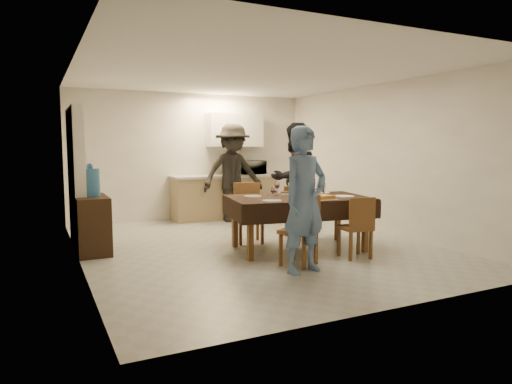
% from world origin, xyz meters
% --- Properties ---
extents(floor, '(5.00, 6.00, 0.02)m').
position_xyz_m(floor, '(0.00, 0.00, 0.00)').
color(floor, '#A0A09C').
rests_on(floor, ground).
extents(ceiling, '(5.00, 6.00, 0.02)m').
position_xyz_m(ceiling, '(0.00, 0.00, 2.60)').
color(ceiling, white).
rests_on(ceiling, wall_back).
extents(wall_back, '(5.00, 0.02, 2.60)m').
position_xyz_m(wall_back, '(0.00, 3.00, 1.30)').
color(wall_back, white).
rests_on(wall_back, floor).
extents(wall_front, '(5.00, 0.02, 2.60)m').
position_xyz_m(wall_front, '(0.00, -3.00, 1.30)').
color(wall_front, white).
rests_on(wall_front, floor).
extents(wall_left, '(0.02, 6.00, 2.60)m').
position_xyz_m(wall_left, '(-2.50, 0.00, 1.30)').
color(wall_left, white).
rests_on(wall_left, floor).
extents(wall_right, '(0.02, 6.00, 2.60)m').
position_xyz_m(wall_right, '(2.50, 0.00, 1.30)').
color(wall_right, white).
rests_on(wall_right, floor).
extents(stub_partition, '(0.15, 1.40, 2.10)m').
position_xyz_m(stub_partition, '(-2.42, 1.20, 1.05)').
color(stub_partition, white).
rests_on(stub_partition, floor).
extents(kitchen_base_cabinet, '(2.20, 0.60, 0.86)m').
position_xyz_m(kitchen_base_cabinet, '(0.60, 2.68, 0.43)').
color(kitchen_base_cabinet, tan).
rests_on(kitchen_base_cabinet, floor).
extents(kitchen_worktop, '(2.24, 0.64, 0.05)m').
position_xyz_m(kitchen_worktop, '(0.60, 2.68, 0.89)').
color(kitchen_worktop, '#AFB0AA').
rests_on(kitchen_worktop, kitchen_base_cabinet).
extents(upper_cabinet, '(1.20, 0.34, 0.70)m').
position_xyz_m(upper_cabinet, '(0.90, 2.82, 1.85)').
color(upper_cabinet, silver).
rests_on(upper_cabinet, wall_back).
extents(dining_table, '(2.18, 1.49, 0.78)m').
position_xyz_m(dining_table, '(0.48, -0.50, 0.75)').
color(dining_table, black).
rests_on(dining_table, floor).
extents(chair_near_left, '(0.57, 0.59, 0.49)m').
position_xyz_m(chair_near_left, '(0.03, -1.33, 0.56)').
color(chair_near_left, brown).
rests_on(chair_near_left, floor).
extents(chair_near_right, '(0.43, 0.43, 0.46)m').
position_xyz_m(chair_near_right, '(0.93, -1.33, 0.52)').
color(chair_near_right, brown).
rests_on(chair_near_right, floor).
extents(chair_far_left, '(0.52, 0.52, 0.51)m').
position_xyz_m(chair_far_left, '(0.03, 0.16, 0.58)').
color(chair_far_left, brown).
rests_on(chair_far_left, floor).
extents(chair_far_right, '(0.45, 0.45, 0.46)m').
position_xyz_m(chair_far_right, '(0.93, 0.17, 0.52)').
color(chair_far_right, brown).
rests_on(chair_far_right, floor).
extents(console, '(0.44, 0.88, 0.82)m').
position_xyz_m(console, '(-2.28, 0.63, 0.41)').
color(console, black).
rests_on(console, floor).
extents(water_jug, '(0.26, 0.26, 0.39)m').
position_xyz_m(water_jug, '(-2.28, 0.63, 1.01)').
color(water_jug, '#3979B9').
rests_on(water_jug, console).
extents(wine_bottle, '(0.07, 0.07, 0.30)m').
position_xyz_m(wine_bottle, '(0.43, -0.45, 0.94)').
color(wine_bottle, black).
rests_on(wine_bottle, dining_table).
extents(water_pitcher, '(0.13, 0.13, 0.20)m').
position_xyz_m(water_pitcher, '(0.83, -0.55, 0.89)').
color(water_pitcher, white).
rests_on(water_pitcher, dining_table).
extents(savoury_tart, '(0.44, 0.33, 0.06)m').
position_xyz_m(savoury_tart, '(0.58, -0.88, 0.81)').
color(savoury_tart, gold).
rests_on(savoury_tart, dining_table).
extents(salad_bowl, '(0.16, 0.16, 0.06)m').
position_xyz_m(salad_bowl, '(0.78, -0.32, 0.82)').
color(salad_bowl, silver).
rests_on(salad_bowl, dining_table).
extents(mushroom_dish, '(0.20, 0.20, 0.03)m').
position_xyz_m(mushroom_dish, '(0.43, -0.22, 0.80)').
color(mushroom_dish, silver).
rests_on(mushroom_dish, dining_table).
extents(wine_glass_a, '(0.09, 0.09, 0.20)m').
position_xyz_m(wine_glass_a, '(-0.07, -0.75, 0.88)').
color(wine_glass_a, white).
rests_on(wine_glass_a, dining_table).
extents(wine_glass_b, '(0.08, 0.08, 0.17)m').
position_xyz_m(wine_glass_b, '(1.03, -0.25, 0.87)').
color(wine_glass_b, white).
rests_on(wine_glass_b, dining_table).
extents(wine_glass_c, '(0.09, 0.09, 0.21)m').
position_xyz_m(wine_glass_c, '(0.28, -0.20, 0.89)').
color(wine_glass_c, white).
rests_on(wine_glass_c, dining_table).
extents(plate_near_left, '(0.27, 0.27, 0.02)m').
position_xyz_m(plate_near_left, '(-0.12, -0.80, 0.79)').
color(plate_near_left, silver).
rests_on(plate_near_left, dining_table).
extents(plate_near_right, '(0.28, 0.28, 0.02)m').
position_xyz_m(plate_near_right, '(1.08, -0.80, 0.79)').
color(plate_near_right, silver).
rests_on(plate_near_right, dining_table).
extents(plate_far_left, '(0.26, 0.26, 0.02)m').
position_xyz_m(plate_far_left, '(-0.12, -0.20, 0.79)').
color(plate_far_left, silver).
rests_on(plate_far_left, dining_table).
extents(plate_far_right, '(0.27, 0.27, 0.02)m').
position_xyz_m(plate_far_right, '(1.08, -0.20, 0.79)').
color(plate_far_right, silver).
rests_on(plate_far_right, dining_table).
extents(microwave, '(0.53, 0.36, 0.29)m').
position_xyz_m(microwave, '(1.24, 2.68, 1.06)').
color(microwave, silver).
rests_on(microwave, kitchen_worktop).
extents(person_near, '(0.72, 0.55, 1.77)m').
position_xyz_m(person_near, '(-0.07, -1.55, 0.89)').
color(person_near, '#5776A6').
rests_on(person_near, floor).
extents(person_far, '(1.04, 0.87, 1.92)m').
position_xyz_m(person_far, '(1.03, 0.55, 0.96)').
color(person_far, black).
rests_on(person_far, floor).
extents(person_kitchen, '(1.26, 0.73, 1.95)m').
position_xyz_m(person_kitchen, '(0.60, 2.23, 0.98)').
color(person_kitchen, black).
rests_on(person_kitchen, floor).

